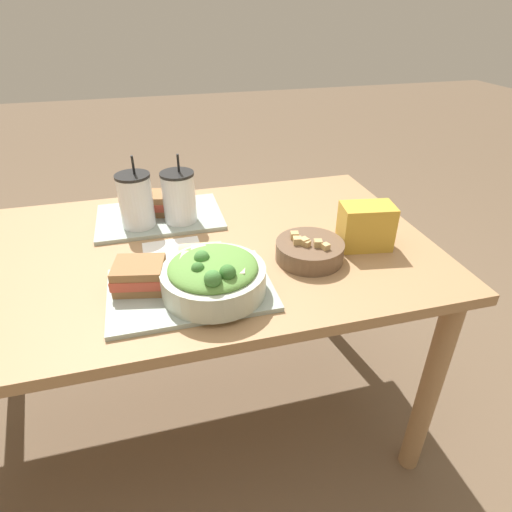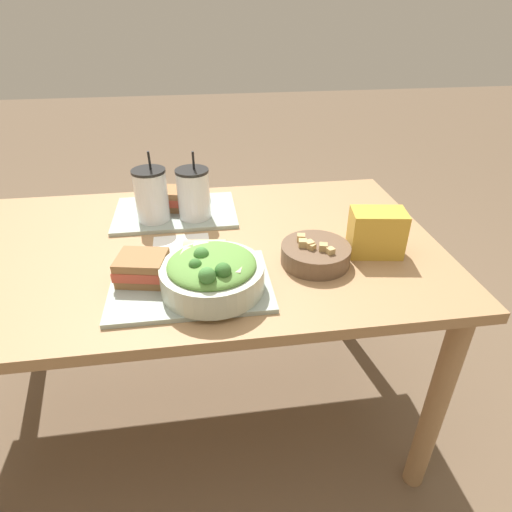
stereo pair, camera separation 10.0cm
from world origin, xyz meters
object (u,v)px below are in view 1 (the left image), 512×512
at_px(sandwich_far, 159,203).
at_px(chip_bag, 366,226).
at_px(baguette_far, 178,193).
at_px(drink_cup_dark, 136,202).
at_px(napkin_folded, 172,250).
at_px(soup_bowl, 310,250).
at_px(sandwich_near, 140,275).
at_px(baguette_near, 202,254).
at_px(drink_cup_red, 179,198).
at_px(salad_bowl, 213,275).

xyz_separation_m(sandwich_far, chip_bag, (0.54, -0.35, 0.02)).
bearing_deg(baguette_far, drink_cup_dark, 141.49).
relative_size(drink_cup_dark, chip_bag, 1.41).
xyz_separation_m(drink_cup_dark, napkin_folded, (0.08, -0.16, -0.09)).
xyz_separation_m(soup_bowl, chip_bag, (0.17, 0.03, 0.03)).
xyz_separation_m(soup_bowl, sandwich_near, (-0.44, -0.03, 0.02)).
distance_m(soup_bowl, baguette_near, 0.28).
height_order(soup_bowl, drink_cup_red, drink_cup_red).
xyz_separation_m(sandwich_near, drink_cup_dark, (0.01, 0.33, 0.04)).
relative_size(salad_bowl, baguette_far, 2.82).
bearing_deg(drink_cup_dark, salad_bowl, -68.06).
relative_size(salad_bowl, drink_cup_red, 1.16).
height_order(sandwich_near, baguette_far, sandwich_near).
bearing_deg(sandwich_far, soup_bowl, -32.41).
bearing_deg(drink_cup_red, salad_bowl, -85.19).
distance_m(soup_bowl, sandwich_near, 0.44).
bearing_deg(napkin_folded, drink_cup_red, 74.39).
bearing_deg(sandwich_far, sandwich_near, -86.96).
xyz_separation_m(baguette_near, napkin_folded, (-0.07, 0.11, -0.04)).
distance_m(sandwich_near, drink_cup_red, 0.36).
height_order(baguette_far, napkin_folded, baguette_far).
xyz_separation_m(sandwich_far, napkin_folded, (0.02, -0.23, -0.04)).
bearing_deg(sandwich_near, sandwich_far, 91.67).
bearing_deg(salad_bowl, sandwich_near, 159.00).
bearing_deg(soup_bowl, drink_cup_dark, 145.47).
relative_size(soup_bowl, napkin_folded, 1.12).
bearing_deg(napkin_folded, baguette_near, -59.35).
height_order(drink_cup_dark, napkin_folded, drink_cup_dark).
bearing_deg(baguette_far, soup_bowl, -142.43).
distance_m(sandwich_far, drink_cup_red, 0.10).
xyz_separation_m(drink_cup_red, chip_bag, (0.48, -0.27, -0.02)).
distance_m(soup_bowl, chip_bag, 0.18).
bearing_deg(soup_bowl, baguette_near, 174.41).
relative_size(sandwich_near, napkin_folded, 0.85).
xyz_separation_m(baguette_far, drink_cup_dark, (-0.13, -0.15, 0.04)).
xyz_separation_m(sandwich_near, chip_bag, (0.61, 0.06, 0.02)).
bearing_deg(baguette_far, chip_bag, -127.90).
bearing_deg(sandwich_far, drink_cup_dark, -118.08).
bearing_deg(drink_cup_red, sandwich_near, -111.68).
xyz_separation_m(drink_cup_red, napkin_folded, (-0.04, -0.16, -0.08)).
distance_m(baguette_far, drink_cup_red, 0.15).
xyz_separation_m(soup_bowl, sandwich_far, (-0.37, 0.37, 0.02)).
bearing_deg(chip_bag, baguette_far, 147.35).
bearing_deg(drink_cup_red, baguette_near, -84.97).
bearing_deg(chip_bag, napkin_folded, 176.54).
height_order(baguette_far, drink_cup_dark, drink_cup_dark).
distance_m(baguette_near, sandwich_far, 0.35).
distance_m(salad_bowl, soup_bowl, 0.29).
xyz_separation_m(drink_cup_dark, drink_cup_red, (0.13, 0.00, -0.00)).
bearing_deg(baguette_near, sandwich_near, 117.84).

